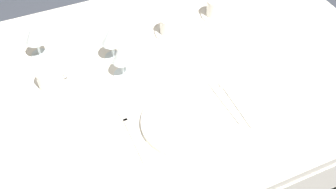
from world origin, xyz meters
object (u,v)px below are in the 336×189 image
fork_outer (132,134)px  wine_glass_centre (121,56)px  coffee_cup_left (217,7)px  spoon_soup (232,97)px  wine_glass_right (34,35)px  coffee_cup_far (170,25)px  wine_glass_left (111,37)px  dinner_plate (183,122)px  dinner_knife (225,102)px  coffee_cup_right (50,77)px

fork_outer → wine_glass_centre: wine_glass_centre is taller
coffee_cup_left → wine_glass_centre: (-0.48, -0.18, 0.05)m
spoon_soup → wine_glass_right: bearing=138.8°
coffee_cup_far → wine_glass_left: wine_glass_left is taller
coffee_cup_far → coffee_cup_left: bearing=7.3°
fork_outer → spoon_soup: 0.37m
coffee_cup_left → dinner_plate: bearing=-128.6°
dinner_plate → wine_glass_left: bearing=104.6°
spoon_soup → wine_glass_centre: bearing=139.7°
coffee_cup_left → dinner_knife: bearing=-114.9°
coffee_cup_far → wine_glass_right: bearing=171.1°
dinner_plate → spoon_soup: 0.20m
fork_outer → coffee_cup_far: (0.32, 0.41, 0.04)m
dinner_knife → spoon_soup: 0.03m
spoon_soup → coffee_cup_right: 0.63m
dinner_knife → wine_glass_centre: (-0.27, 0.27, 0.09)m
fork_outer → wine_glass_right: wine_glass_right is taller
spoon_soup → dinner_knife: bearing=-160.4°
fork_outer → wine_glass_right: bearing=110.9°
dinner_plate → wine_glass_left: (-0.10, 0.39, 0.09)m
dinner_knife → spoon_soup: (0.03, 0.01, 0.00)m
coffee_cup_left → wine_glass_centre: size_ratio=0.76×
dinner_plate → dinner_knife: 0.17m
wine_glass_centre → wine_glass_right: same height
wine_glass_centre → wine_glass_left: size_ratio=0.99×
dinner_plate → wine_glass_centre: wine_glass_centre is taller
spoon_soup → wine_glass_centre: 0.40m
dinner_plate → spoon_soup: bearing=9.9°
coffee_cup_right → wine_glass_centre: (0.25, -0.05, 0.05)m
fork_outer → dinner_plate: bearing=-9.2°
coffee_cup_left → wine_glass_left: bearing=-171.1°
dinner_knife → coffee_cup_left: size_ratio=2.04×
spoon_soup → coffee_cup_right: (-0.55, 0.30, 0.04)m
dinner_knife → coffee_cup_right: (-0.52, 0.31, 0.04)m
coffee_cup_left → wine_glass_left: size_ratio=0.75×
wine_glass_left → wine_glass_right: same height
fork_outer → coffee_cup_left: (0.54, 0.44, 0.04)m
dinner_plate → coffee_cup_far: 0.47m
coffee_cup_right → wine_glass_left: 0.26m
wine_glass_centre → coffee_cup_left: bearing=20.6°
dinner_knife → wine_glass_left: size_ratio=1.54×
spoon_soup → wine_glass_right: wine_glass_right is taller
dinner_knife → coffee_cup_right: bearing=148.8°
fork_outer → wine_glass_centre: 0.29m
wine_glass_centre → dinner_plate: bearing=-70.8°
coffee_cup_left → coffee_cup_right: (-0.72, -0.13, 0.00)m
fork_outer → spoon_soup: spoon_soup is taller
wine_glass_centre → wine_glass_right: (-0.25, 0.23, 0.00)m
wine_glass_left → wine_glass_right: size_ratio=1.00×
coffee_cup_left → wine_glass_right: bearing=176.0°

